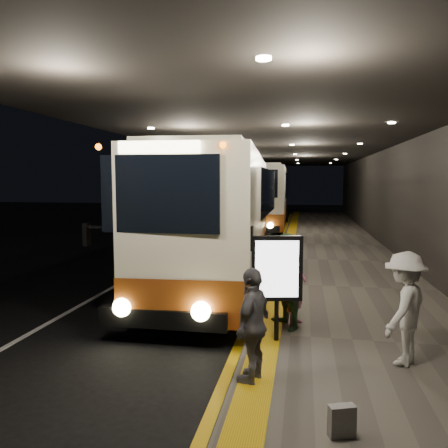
% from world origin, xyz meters
% --- Properties ---
extents(ground, '(90.00, 90.00, 0.00)m').
position_xyz_m(ground, '(0.00, 0.00, 0.00)').
color(ground, black).
extents(lane_line_white, '(0.12, 50.00, 0.01)m').
position_xyz_m(lane_line_white, '(-1.80, 5.00, 0.01)').
color(lane_line_white, silver).
rests_on(lane_line_white, ground).
extents(kerb_stripe_yellow, '(0.18, 50.00, 0.01)m').
position_xyz_m(kerb_stripe_yellow, '(2.35, 5.00, 0.01)').
color(kerb_stripe_yellow, gold).
rests_on(kerb_stripe_yellow, ground).
extents(sidewalk, '(4.50, 50.00, 0.15)m').
position_xyz_m(sidewalk, '(4.75, 5.00, 0.07)').
color(sidewalk, '#514C44').
rests_on(sidewalk, ground).
extents(tactile_strip, '(0.50, 50.00, 0.01)m').
position_xyz_m(tactile_strip, '(2.85, 5.00, 0.16)').
color(tactile_strip, gold).
rests_on(tactile_strip, sidewalk).
extents(terminal_wall, '(0.10, 50.00, 6.00)m').
position_xyz_m(terminal_wall, '(7.00, 5.00, 3.00)').
color(terminal_wall, black).
rests_on(terminal_wall, ground).
extents(support_columns, '(0.80, 24.80, 4.40)m').
position_xyz_m(support_columns, '(-1.50, 4.00, 2.20)').
color(support_columns, black).
rests_on(support_columns, ground).
extents(canopy, '(9.00, 50.00, 0.40)m').
position_xyz_m(canopy, '(2.50, 5.00, 4.60)').
color(canopy, black).
rests_on(canopy, support_columns).
extents(coach_main, '(3.17, 11.97, 3.70)m').
position_xyz_m(coach_main, '(1.01, 2.01, 1.77)').
color(coach_main, '#F0E8C9').
rests_on(coach_main, ground).
extents(coach_second, '(2.87, 12.24, 3.83)m').
position_xyz_m(coach_second, '(1.08, 17.06, 1.84)').
color(coach_second, '#F0E8C9').
rests_on(coach_second, ground).
extents(passenger_boarding, '(0.48, 0.65, 1.61)m').
position_xyz_m(passenger_boarding, '(3.36, -2.50, 0.95)').
color(passenger_boarding, '#C65C86').
rests_on(passenger_boarding, sidewalk).
extents(passenger_waiting_green, '(0.94, 1.06, 1.85)m').
position_xyz_m(passenger_waiting_green, '(3.17, -2.76, 1.08)').
color(passenger_waiting_green, '#3C6C41').
rests_on(passenger_waiting_green, sidewalk).
extents(passenger_waiting_white, '(1.05, 1.25, 1.77)m').
position_xyz_m(passenger_waiting_white, '(5.04, -4.09, 1.03)').
color(passenger_waiting_white, beige).
rests_on(passenger_waiting_white, sidewalk).
extents(passenger_waiting_grey, '(0.75, 1.06, 1.64)m').
position_xyz_m(passenger_waiting_grey, '(2.80, -5.10, 0.97)').
color(passenger_waiting_grey, '#545358').
rests_on(passenger_waiting_grey, sidewalk).
extents(bag_polka, '(0.32, 0.22, 0.36)m').
position_xyz_m(bag_polka, '(3.94, -6.29, 0.33)').
color(bag_polka, black).
rests_on(bag_polka, sidewalk).
extents(info_sign, '(0.90, 0.28, 1.90)m').
position_xyz_m(info_sign, '(3.03, -3.48, 1.43)').
color(info_sign, black).
rests_on(info_sign, sidewalk).
extents(stanchion_post, '(0.05, 0.05, 1.20)m').
position_xyz_m(stanchion_post, '(2.75, -3.17, 0.75)').
color(stanchion_post, black).
rests_on(stanchion_post, sidewalk).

